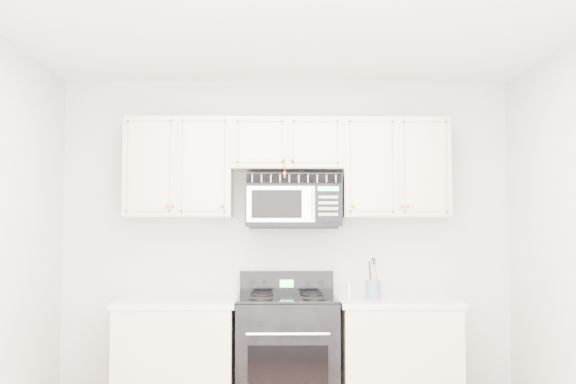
{
  "coord_description": "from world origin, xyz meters",
  "views": [
    {
      "loc": [
        -0.09,
        -3.29,
        1.42
      ],
      "look_at": [
        0.0,
        1.3,
        1.7
      ],
      "focal_mm": 40.0,
      "sensor_mm": 36.0,
      "label": 1
    }
  ],
  "objects": [
    {
      "name": "range",
      "position": [
        -0.0,
        1.45,
        0.48
      ],
      "size": [
        0.72,
        0.66,
        1.11
      ],
      "color": "black",
      "rests_on": "ground"
    },
    {
      "name": "shaker_pepper",
      "position": [
        0.61,
        1.39,
        0.97
      ],
      "size": [
        0.04,
        0.04,
        0.1
      ],
      "color": "silver",
      "rests_on": "base_cabinet_right"
    },
    {
      "name": "upper_cabinets",
      "position": [
        -0.0,
        1.58,
        1.93
      ],
      "size": [
        2.44,
        0.37,
        0.75
      ],
      "color": "beige",
      "rests_on": "ground"
    },
    {
      "name": "base_cabinet_right",
      "position": [
        0.8,
        1.44,
        0.43
      ],
      "size": [
        0.86,
        0.65,
        0.92
      ],
      "color": "beige",
      "rests_on": "ground"
    },
    {
      "name": "utensil_crock",
      "position": [
        0.62,
        1.41,
        0.99
      ],
      "size": [
        0.11,
        0.11,
        0.3
      ],
      "color": "slate",
      "rests_on": "base_cabinet_right"
    },
    {
      "name": "room",
      "position": [
        0.0,
        0.0,
        1.3
      ],
      "size": [
        3.51,
        3.51,
        2.61
      ],
      "color": "brown",
      "rests_on": "ground"
    },
    {
      "name": "shaker_salt",
      "position": [
        0.45,
        1.43,
        0.97
      ],
      "size": [
        0.04,
        0.04,
        0.1
      ],
      "color": "silver",
      "rests_on": "base_cabinet_right"
    },
    {
      "name": "microwave",
      "position": [
        0.05,
        1.57,
        1.65
      ],
      "size": [
        0.71,
        0.41,
        0.39
      ],
      "color": "black",
      "rests_on": "ground"
    },
    {
      "name": "base_cabinet_left",
      "position": [
        -0.8,
        1.44,
        0.43
      ],
      "size": [
        0.86,
        0.65,
        0.92
      ],
      "color": "beige",
      "rests_on": "ground"
    }
  ]
}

